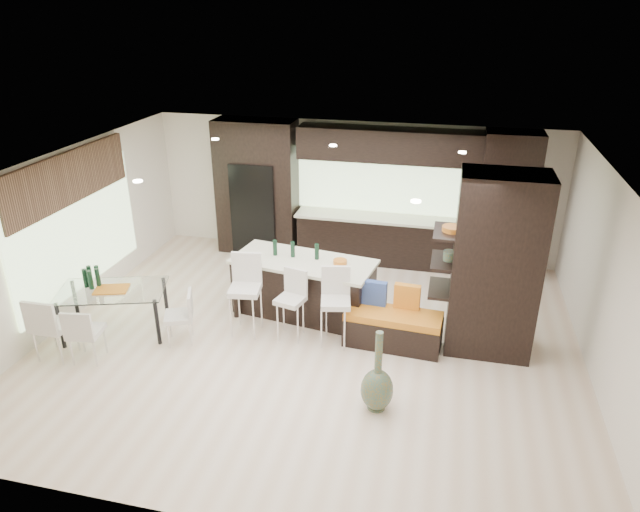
% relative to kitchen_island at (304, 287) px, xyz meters
% --- Properties ---
extents(ground, '(8.00, 8.00, 0.00)m').
position_rel_kitchen_island_xyz_m(ground, '(0.32, -0.80, -0.48)').
color(ground, beige).
rests_on(ground, ground).
extents(back_wall, '(8.00, 0.02, 2.70)m').
position_rel_kitchen_island_xyz_m(back_wall, '(0.32, 2.70, 0.87)').
color(back_wall, white).
rests_on(back_wall, ground).
extents(left_wall, '(0.02, 7.00, 2.70)m').
position_rel_kitchen_island_xyz_m(left_wall, '(-3.68, -0.80, 0.87)').
color(left_wall, white).
rests_on(left_wall, ground).
extents(right_wall, '(0.02, 7.00, 2.70)m').
position_rel_kitchen_island_xyz_m(right_wall, '(4.32, -0.80, 0.87)').
color(right_wall, white).
rests_on(right_wall, ground).
extents(ceiling, '(8.00, 7.00, 0.02)m').
position_rel_kitchen_island_xyz_m(ceiling, '(0.32, -0.80, 2.22)').
color(ceiling, white).
rests_on(ceiling, ground).
extents(window_left, '(0.04, 3.20, 1.90)m').
position_rel_kitchen_island_xyz_m(window_left, '(-3.64, -0.60, 0.87)').
color(window_left, '#B2D199').
rests_on(window_left, left_wall).
extents(window_back, '(3.40, 0.04, 1.20)m').
position_rel_kitchen_island_xyz_m(window_back, '(0.92, 2.66, 1.07)').
color(window_back, '#B2D199').
rests_on(window_back, back_wall).
extents(stone_accent, '(0.08, 3.00, 0.80)m').
position_rel_kitchen_island_xyz_m(stone_accent, '(-3.61, -0.60, 1.77)').
color(stone_accent, brown).
rests_on(stone_accent, left_wall).
extents(ceiling_spots, '(4.00, 3.00, 0.02)m').
position_rel_kitchen_island_xyz_m(ceiling_spots, '(0.32, -0.55, 2.20)').
color(ceiling_spots, white).
rests_on(ceiling_spots, ceiling).
extents(back_cabinetry, '(6.80, 0.68, 2.70)m').
position_rel_kitchen_island_xyz_m(back_cabinetry, '(0.82, 2.37, 0.87)').
color(back_cabinetry, black).
rests_on(back_cabinetry, ground).
extents(refrigerator, '(0.90, 0.68, 1.90)m').
position_rel_kitchen_island_xyz_m(refrigerator, '(-1.58, 2.32, 0.47)').
color(refrigerator, black).
rests_on(refrigerator, ground).
extents(partition_column, '(1.20, 0.80, 2.70)m').
position_rel_kitchen_island_xyz_m(partition_column, '(2.92, -0.40, 0.87)').
color(partition_column, black).
rests_on(partition_column, ground).
extents(kitchen_island, '(2.42, 1.33, 0.96)m').
position_rel_kitchen_island_xyz_m(kitchen_island, '(0.00, 0.00, 0.00)').
color(kitchen_island, black).
rests_on(kitchen_island, ground).
extents(stool_left, '(0.52, 0.52, 1.04)m').
position_rel_kitchen_island_xyz_m(stool_left, '(-0.70, -0.82, 0.04)').
color(stool_left, silver).
rests_on(stool_left, ground).
extents(stool_mid, '(0.48, 0.48, 0.88)m').
position_rel_kitchen_island_xyz_m(stool_mid, '(0.00, -0.79, -0.04)').
color(stool_mid, silver).
rests_on(stool_mid, ground).
extents(stool_right, '(0.51, 0.51, 0.97)m').
position_rel_kitchen_island_xyz_m(stool_right, '(0.70, -0.81, 0.01)').
color(stool_right, silver).
rests_on(stool_right, ground).
extents(bench, '(1.48, 0.65, 0.55)m').
position_rel_kitchen_island_xyz_m(bench, '(1.55, -0.66, -0.20)').
color(bench, black).
rests_on(bench, ground).
extents(floor_vase, '(0.54, 0.54, 1.13)m').
position_rel_kitchen_island_xyz_m(floor_vase, '(1.53, -2.18, 0.09)').
color(floor_vase, '#47553D').
rests_on(floor_vase, ground).
extents(dining_table, '(1.77, 1.32, 0.76)m').
position_rel_kitchen_island_xyz_m(dining_table, '(-2.67, -1.30, -0.10)').
color(dining_table, white).
rests_on(dining_table, ground).
extents(chair_near, '(0.49, 0.49, 0.80)m').
position_rel_kitchen_island_xyz_m(chair_near, '(-2.67, -2.04, -0.08)').
color(chair_near, silver).
rests_on(chair_near, ground).
extents(chair_far, '(0.51, 0.51, 0.93)m').
position_rel_kitchen_island_xyz_m(chair_far, '(-3.17, -2.07, -0.02)').
color(chair_far, silver).
rests_on(chair_far, ground).
extents(chair_end, '(0.54, 0.54, 0.76)m').
position_rel_kitchen_island_xyz_m(chair_end, '(-1.60, -1.30, -0.10)').
color(chair_end, silver).
rests_on(chair_end, ground).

